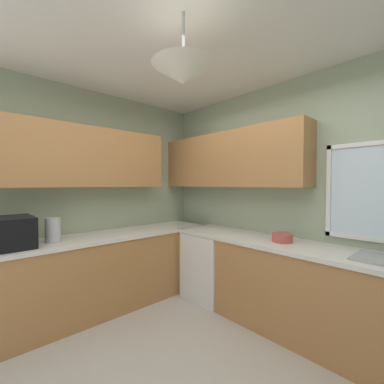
{
  "coord_description": "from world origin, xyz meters",
  "views": [
    {
      "loc": [
        1.33,
        -1.14,
        1.48
      ],
      "look_at": [
        -0.67,
        0.7,
        1.4
      ],
      "focal_mm": 23.49,
      "sensor_mm": 36.0,
      "label": 1
    }
  ],
  "objects": [
    {
      "name": "counter_run_back",
      "position": [
        0.21,
        1.3,
        0.44
      ],
      "size": [
        2.95,
        0.65,
        0.88
      ],
      "color": "#AD7542",
      "rests_on": "ground_plane"
    },
    {
      "name": "dishwasher",
      "position": [
        -0.9,
        1.27,
        0.42
      ],
      "size": [
        0.6,
        0.6,
        0.84
      ],
      "primitive_type": "cube",
      "color": "white",
      "rests_on": "ground_plane"
    },
    {
      "name": "room_shell",
      "position": [
        -0.35,
        0.47,
        1.77
      ],
      "size": [
        3.86,
        3.33,
        2.72
      ],
      "color": "#9EAD8E",
      "rests_on": "ground_plane"
    },
    {
      "name": "counter_run_left",
      "position": [
        -1.56,
        0.0,
        0.44
      ],
      "size": [
        0.65,
        2.94,
        0.88
      ],
      "color": "#AD7542",
      "rests_on": "ground_plane"
    },
    {
      "name": "microwave",
      "position": [
        -1.56,
        -0.81,
        1.03
      ],
      "size": [
        0.48,
        0.36,
        0.29
      ],
      "primitive_type": "cube",
      "color": "black",
      "rests_on": "counter_run_left"
    },
    {
      "name": "bowl",
      "position": [
        0.06,
        1.3,
        0.93
      ],
      "size": [
        0.2,
        0.2,
        0.09
      ],
      "primitive_type": "cylinder",
      "color": "#B74C42",
      "rests_on": "counter_run_back"
    },
    {
      "name": "kettle",
      "position": [
        -1.54,
        -0.46,
        1.01
      ],
      "size": [
        0.15,
        0.15,
        0.26
      ],
      "primitive_type": "cylinder",
      "color": "#B7B7BC",
      "rests_on": "counter_run_left"
    }
  ]
}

